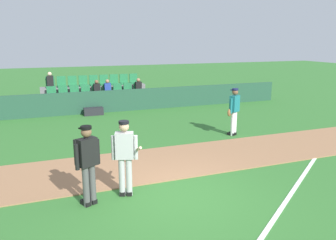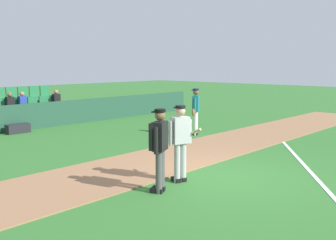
% 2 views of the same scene
% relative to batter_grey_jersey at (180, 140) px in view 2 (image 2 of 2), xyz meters
% --- Properties ---
extents(ground_plane, '(80.00, 80.00, 0.00)m').
position_rel_batter_grey_jersey_xyz_m(ground_plane, '(1.05, -0.46, -0.97)').
color(ground_plane, '#33702D').
extents(infield_dirt_path, '(28.00, 2.61, 0.03)m').
position_rel_batter_grey_jersey_xyz_m(infield_dirt_path, '(1.05, 1.68, -0.95)').
color(infield_dirt_path, '#9E704C').
rests_on(infield_dirt_path, ground).
extents(foul_line_chalk, '(9.76, 7.15, 0.01)m').
position_rel_batter_grey_jersey_xyz_m(foul_line_chalk, '(4.05, -0.96, -0.96)').
color(foul_line_chalk, white).
rests_on(foul_line_chalk, ground).
extents(dugout_fence, '(20.00, 0.16, 1.07)m').
position_rel_batter_grey_jersey_xyz_m(dugout_fence, '(1.05, 9.31, -0.43)').
color(dugout_fence, '#234C38').
rests_on(dugout_fence, ground).
extents(stadium_bleachers, '(5.55, 2.10, 1.90)m').
position_rel_batter_grey_jersey_xyz_m(stadium_bleachers, '(1.05, 10.75, -0.47)').
color(stadium_bleachers, slate).
rests_on(stadium_bleachers, ground).
extents(batter_grey_jersey, '(0.59, 0.80, 1.76)m').
position_rel_batter_grey_jersey_xyz_m(batter_grey_jersey, '(0.00, 0.00, 0.00)').
color(batter_grey_jersey, '#B2B2B2').
rests_on(batter_grey_jersey, ground).
extents(umpire_home_plate, '(0.55, 0.43, 1.76)m').
position_rel_batter_grey_jersey_xyz_m(umpire_home_plate, '(-0.85, -0.15, 0.03)').
color(umpire_home_plate, '#4C4C4C').
rests_on(umpire_home_plate, ground).
extents(runner_teal_jersey, '(0.64, 0.43, 1.76)m').
position_rel_batter_grey_jersey_xyz_m(runner_teal_jersey, '(4.96, 3.50, -0.01)').
color(runner_teal_jersey, white).
rests_on(runner_teal_jersey, ground).
extents(equipment_bag, '(0.90, 0.36, 0.36)m').
position_rel_batter_grey_jersey_xyz_m(equipment_bag, '(0.62, 8.86, -0.79)').
color(equipment_bag, '#232328').
rests_on(equipment_bag, ground).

